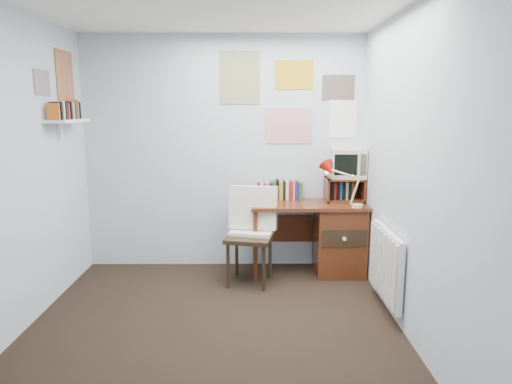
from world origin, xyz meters
The scene contains 13 objects.
ground centered at (0.00, 0.00, 0.00)m, with size 3.50×3.50×0.00m, color black.
back_wall centered at (0.00, 1.75, 1.25)m, with size 3.00×0.02×2.50m, color silver.
right_wall centered at (1.50, 0.00, 1.25)m, with size 0.02×3.50×2.50m, color silver.
desk centered at (1.17, 1.48, 0.41)m, with size 1.20×0.55×0.76m.
desk_chair centered at (0.28, 1.18, 0.47)m, with size 0.48×0.46×0.94m, color black.
desk_lamp centered at (1.36, 1.26, 0.96)m, with size 0.29×0.24×0.41m, color #A9160B.
tv_riser centered at (1.29, 1.59, 0.89)m, with size 0.40×0.30×0.25m, color #5F2A15.
crt_tv centered at (1.32, 1.61, 1.18)m, with size 0.35×0.33×0.34m, color beige.
book_row centered at (0.66, 1.66, 0.87)m, with size 0.60×0.14×0.22m, color #5F2A15.
radiator centered at (1.46, 0.55, 0.42)m, with size 0.09×0.80×0.60m, color white.
wall_shelf centered at (-1.40, 1.10, 1.62)m, with size 0.20×0.62×0.24m, color white.
posters_back centered at (0.70, 1.74, 1.85)m, with size 1.20×0.01×0.90m, color white.
posters_left centered at (-1.49, 1.10, 2.00)m, with size 0.01×0.70×0.60m, color white.
Camera 1 is at (0.31, -3.18, 1.74)m, focal length 32.00 mm.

